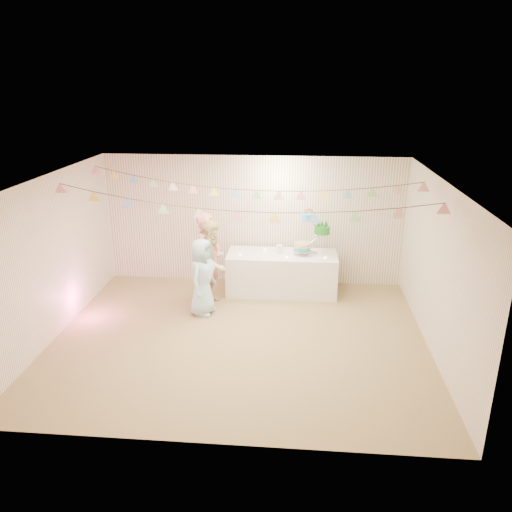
# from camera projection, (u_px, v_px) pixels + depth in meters

# --- Properties ---
(floor) EXTENTS (6.00, 6.00, 0.00)m
(floor) POSITION_uv_depth(u_px,v_px,m) (239.00, 338.00, 8.12)
(floor) COLOR olive
(floor) RESTS_ON ground
(ceiling) EXTENTS (6.00, 6.00, 0.00)m
(ceiling) POSITION_uv_depth(u_px,v_px,m) (238.00, 180.00, 7.25)
(ceiling) COLOR silver
(ceiling) RESTS_ON ground
(back_wall) EXTENTS (6.00, 6.00, 0.00)m
(back_wall) POSITION_uv_depth(u_px,v_px,m) (254.00, 221.00, 10.03)
(back_wall) COLOR white
(back_wall) RESTS_ON ground
(front_wall) EXTENTS (6.00, 6.00, 0.00)m
(front_wall) POSITION_uv_depth(u_px,v_px,m) (210.00, 345.00, 5.34)
(front_wall) COLOR white
(front_wall) RESTS_ON ground
(left_wall) EXTENTS (5.00, 5.00, 0.00)m
(left_wall) POSITION_uv_depth(u_px,v_px,m) (52.00, 258.00, 7.93)
(left_wall) COLOR white
(left_wall) RESTS_ON ground
(right_wall) EXTENTS (5.00, 5.00, 0.00)m
(right_wall) POSITION_uv_depth(u_px,v_px,m) (438.00, 270.00, 7.44)
(right_wall) COLOR white
(right_wall) RESTS_ON ground
(table) EXTENTS (2.12, 0.85, 0.80)m
(table) POSITION_uv_depth(u_px,v_px,m) (282.00, 273.00, 9.78)
(table) COLOR white
(table) RESTS_ON floor
(cake_stand) EXTENTS (0.76, 0.44, 0.84)m
(cake_stand) POSITION_uv_depth(u_px,v_px,m) (311.00, 235.00, 9.52)
(cake_stand) COLOR silver
(cake_stand) RESTS_ON table
(cake_bottom) EXTENTS (0.31, 0.31, 0.15)m
(cake_bottom) POSITION_uv_depth(u_px,v_px,m) (303.00, 253.00, 9.59)
(cake_bottom) COLOR teal
(cake_bottom) RESTS_ON cake_stand
(cake_middle) EXTENTS (0.27, 0.27, 0.22)m
(cake_middle) POSITION_uv_depth(u_px,v_px,m) (321.00, 237.00, 9.61)
(cake_middle) COLOR #1B7D1F
(cake_middle) RESTS_ON cake_stand
(cake_top_tier) EXTENTS (0.25, 0.25, 0.19)m
(cake_top_tier) POSITION_uv_depth(u_px,v_px,m) (309.00, 225.00, 9.43)
(cake_top_tier) COLOR #4589D9
(cake_top_tier) RESTS_ON cake_stand
(platter) EXTENTS (0.34, 0.34, 0.02)m
(platter) POSITION_uv_depth(u_px,v_px,m) (253.00, 256.00, 9.66)
(platter) COLOR white
(platter) RESTS_ON table
(posy) EXTENTS (0.15, 0.15, 0.17)m
(posy) POSITION_uv_depth(u_px,v_px,m) (279.00, 251.00, 9.68)
(posy) COLOR white
(posy) RESTS_ON table
(person_adult_a) EXTENTS (0.60, 0.74, 1.75)m
(person_adult_a) POSITION_uv_depth(u_px,v_px,m) (209.00, 259.00, 9.15)
(person_adult_a) COLOR tan
(person_adult_a) RESTS_ON floor
(person_adult_b) EXTENTS (0.79, 0.92, 1.64)m
(person_adult_b) POSITION_uv_depth(u_px,v_px,m) (212.00, 263.00, 9.11)
(person_adult_b) COLOR #CFBC7F
(person_adult_b) RESTS_ON floor
(person_child) EXTENTS (0.60, 0.77, 1.40)m
(person_child) POSITION_uv_depth(u_px,v_px,m) (202.00, 277.00, 8.78)
(person_child) COLOR #A0CFE2
(person_child) RESTS_ON floor
(bunting_back) EXTENTS (5.60, 1.10, 0.40)m
(bunting_back) POSITION_uv_depth(u_px,v_px,m) (246.00, 182.00, 8.37)
(bunting_back) COLOR pink
(bunting_back) RESTS_ON ceiling
(bunting_front) EXTENTS (5.60, 0.90, 0.36)m
(bunting_front) POSITION_uv_depth(u_px,v_px,m) (236.00, 202.00, 7.16)
(bunting_front) COLOR #72A5E5
(bunting_front) RESTS_ON ceiling
(tealight_0) EXTENTS (0.04, 0.04, 0.03)m
(tealight_0) POSITION_uv_depth(u_px,v_px,m) (240.00, 254.00, 9.57)
(tealight_0) COLOR #FFD88C
(tealight_0) RESTS_ON table
(tealight_1) EXTENTS (0.04, 0.04, 0.03)m
(tealight_1) POSITION_uv_depth(u_px,v_px,m) (265.00, 250.00, 9.84)
(tealight_1) COLOR #FFD88C
(tealight_1) RESTS_ON table
(tealight_2) EXTENTS (0.04, 0.04, 0.03)m
(tealight_2) POSITION_uv_depth(u_px,v_px,m) (287.00, 257.00, 9.43)
(tealight_2) COLOR #FFD88C
(tealight_2) RESTS_ON table
(tealight_3) EXTENTS (0.04, 0.04, 0.03)m
(tealight_3) POSITION_uv_depth(u_px,v_px,m) (300.00, 250.00, 9.82)
(tealight_3) COLOR #FFD88C
(tealight_3) RESTS_ON table
(tealight_4) EXTENTS (0.04, 0.04, 0.03)m
(tealight_4) POSITION_uv_depth(u_px,v_px,m) (325.00, 257.00, 9.40)
(tealight_4) COLOR #FFD88C
(tealight_4) RESTS_ON table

